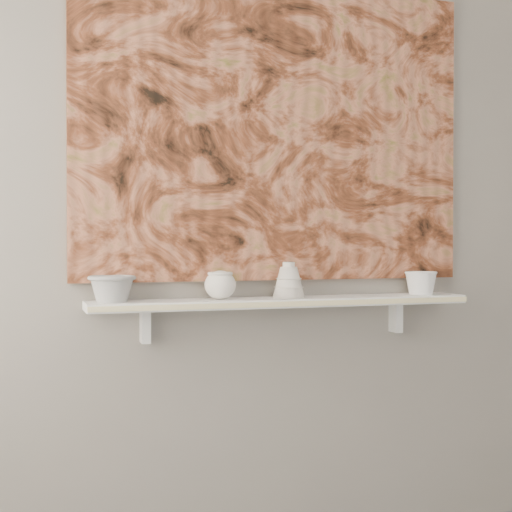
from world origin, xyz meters
name	(u,v)px	position (x,y,z in m)	size (l,w,h in m)	color
wall_back	(275,183)	(0.00, 1.60, 1.35)	(3.60, 3.60, 0.00)	gray
shelf	(284,302)	(0.00, 1.51, 0.92)	(1.40, 0.18, 0.03)	white
shelf_stripe	(294,304)	(0.00, 1.41, 0.92)	(1.40, 0.01, 0.02)	beige
bracket_left	(145,326)	(-0.49, 1.57, 0.84)	(0.03, 0.06, 0.12)	white
bracket_right	(396,317)	(0.49, 1.57, 0.84)	(0.03, 0.06, 0.12)	white
painting	(277,131)	(0.00, 1.59, 1.54)	(1.50, 0.03, 1.10)	brown
house_motif	(386,216)	(0.45, 1.57, 1.23)	(0.09, 0.00, 0.08)	black
bowl_grey	(112,288)	(-0.61, 1.51, 0.98)	(0.16, 0.16, 0.09)	gray
cup_cream	(220,285)	(-0.24, 1.51, 0.98)	(0.11, 0.11, 0.10)	white
bell_vessel	(289,280)	(0.02, 1.51, 0.99)	(0.12, 0.12, 0.13)	silver
bowl_white	(421,283)	(0.56, 1.51, 0.97)	(0.12, 0.12, 0.09)	white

